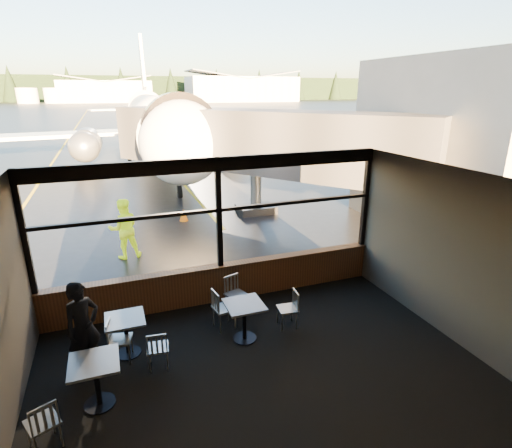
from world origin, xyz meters
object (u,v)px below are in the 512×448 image
cafe_table_left (97,383)px  cone_wing (77,169)px  cafe_table_near (244,322)px  cafe_table_mid (127,336)px  chair_near_n (236,295)px  chair_mid_s (158,348)px  chair_near_w (224,309)px  ground_crew (124,229)px  chair_left_s (42,423)px  passenger (83,328)px  chair_near_e (287,309)px  airliner (154,87)px  chair_mid_w (120,340)px  cone_nose (184,215)px  jet_bridge (272,158)px

cafe_table_left → cone_wing: (-1.33, 21.39, -0.18)m
cafe_table_near → cafe_table_mid: 2.30m
chair_near_n → chair_mid_s: size_ratio=1.12×
chair_near_w → ground_crew: ground_crew is taller
chair_left_s → cone_wing: 22.00m
chair_near_n → passenger: 3.31m
ground_crew → cone_wing: (-2.12, 15.15, -0.69)m
chair_near_e → airliner: bearing=5.6°
cafe_table_mid → chair_mid_w: size_ratio=0.92×
chair_near_e → chair_near_w: size_ratio=0.92×
chair_near_n → cone_nose: (0.14, 7.28, -0.21)m
cafe_table_mid → chair_mid_s: bearing=-49.3°
airliner → cafe_table_near: 23.78m
cafe_table_mid → cone_nose: (2.58, 8.00, -0.16)m
chair_mid_s → passenger: size_ratio=0.46×
cafe_table_near → chair_near_e: 1.03m
chair_near_w → cone_nose: bearing=167.4°
chair_mid_s → cone_wing: bearing=103.5°
chair_mid_s → cone_nose: chair_mid_s is taller
chair_mid_s → chair_mid_w: 0.78m
cone_nose → cone_wing: bearing=110.1°
airliner → cafe_table_left: airliner is taller
cone_nose → cone_wing: 12.95m
ground_crew → chair_near_n: bearing=111.4°
chair_mid_s → chair_mid_w: size_ratio=0.93×
chair_near_e → cone_nose: chair_near_e is taller
chair_mid_s → cone_wing: 20.90m
chair_mid_w → cone_wing: 20.38m
airliner → jet_bridge: bearing=-79.3°
ground_crew → cafe_table_left: bearing=77.2°
cafe_table_near → chair_near_w: size_ratio=0.90×
chair_mid_s → chair_left_s: (-1.75, -1.23, 0.03)m
cafe_table_mid → chair_near_w: bearing=6.8°
airliner → cone_wing: bearing=-150.5°
cafe_table_left → chair_near_n: chair_near_n is taller
chair_near_e → chair_mid_w: chair_mid_w is taller
jet_bridge → chair_near_n: (-3.43, -6.20, -2.00)m
cafe_table_near → chair_near_e: (1.02, 0.13, 0.01)m
jet_bridge → cafe_table_mid: bearing=-130.3°
chair_near_w → chair_mid_w: (-2.13, -0.38, -0.03)m
cafe_table_mid → chair_mid_w: 0.19m
cafe_table_near → ground_crew: (-2.02, 5.34, 0.51)m
airliner → chair_mid_w: size_ratio=39.09×
cafe_table_left → chair_near_n: 3.55m
airliner → cone_nose: bearing=-91.3°
cafe_table_mid → cone_wing: size_ratio=1.66×
chair_near_e → ground_crew: size_ratio=0.45×
chair_near_w → cafe_table_near: bearing=16.6°
chair_near_e → passenger: bearing=96.8°
airliner → cafe_table_mid: (-3.62, -22.94, -4.73)m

